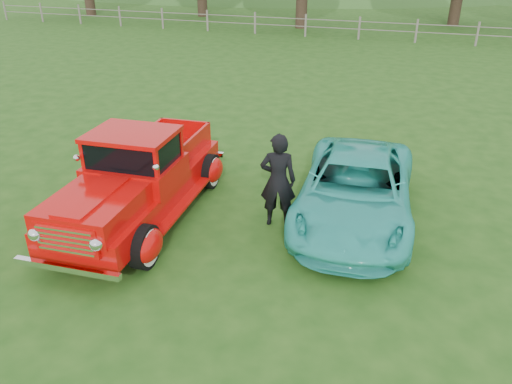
% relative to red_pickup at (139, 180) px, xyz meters
% --- Properties ---
extents(ground, '(140.00, 140.00, 0.00)m').
position_rel_red_pickup_xyz_m(ground, '(1.18, -0.81, -0.80)').
color(ground, '#1D4813').
rests_on(ground, ground).
extents(distant_hills, '(116.00, 60.00, 18.00)m').
position_rel_red_pickup_xyz_m(distant_hills, '(-2.90, 58.65, -5.34)').
color(distant_hills, '#2D5920').
rests_on(distant_hills, ground).
extents(fence_line, '(48.00, 0.12, 1.20)m').
position_rel_red_pickup_xyz_m(fence_line, '(1.18, 21.19, -0.19)').
color(fence_line, slate).
rests_on(fence_line, ground).
extents(red_pickup, '(2.43, 5.07, 1.78)m').
position_rel_red_pickup_xyz_m(red_pickup, '(0.00, 0.00, 0.00)').
color(red_pickup, black).
rests_on(red_pickup, ground).
extents(teal_sedan, '(2.38, 4.66, 1.26)m').
position_rel_red_pickup_xyz_m(teal_sedan, '(3.94, 1.22, -0.17)').
color(teal_sedan, '#2DB7A9').
rests_on(teal_sedan, ground).
extents(man, '(0.75, 0.57, 1.83)m').
position_rel_red_pickup_xyz_m(man, '(2.59, 0.57, 0.12)').
color(man, black).
rests_on(man, ground).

